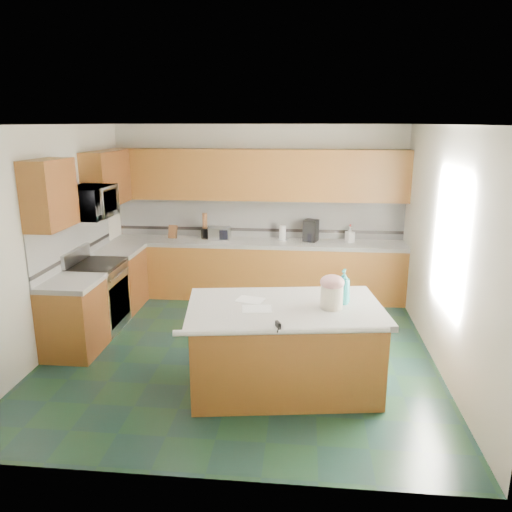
# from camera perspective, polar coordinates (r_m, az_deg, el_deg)

# --- Properties ---
(floor) EXTENTS (4.60, 4.60, 0.00)m
(floor) POSITION_cam_1_polar(r_m,az_deg,el_deg) (6.27, -1.71, -10.75)
(floor) COLOR black
(floor) RESTS_ON ground
(ceiling) EXTENTS (4.60, 4.60, 0.00)m
(ceiling) POSITION_cam_1_polar(r_m,az_deg,el_deg) (5.64, -1.93, 14.78)
(ceiling) COLOR white
(ceiling) RESTS_ON ground
(wall_back) EXTENTS (4.60, 0.04, 2.70)m
(wall_back) POSITION_cam_1_polar(r_m,az_deg,el_deg) (8.07, 0.32, 5.23)
(wall_back) COLOR white
(wall_back) RESTS_ON ground
(wall_front) EXTENTS (4.60, 0.04, 2.70)m
(wall_front) POSITION_cam_1_polar(r_m,az_deg,el_deg) (3.63, -6.59, -7.35)
(wall_front) COLOR white
(wall_front) RESTS_ON ground
(wall_left) EXTENTS (0.04, 4.60, 2.70)m
(wall_left) POSITION_cam_1_polar(r_m,az_deg,el_deg) (6.52, -22.48, 1.71)
(wall_left) COLOR white
(wall_left) RESTS_ON ground
(wall_right) EXTENTS (0.04, 4.60, 2.70)m
(wall_right) POSITION_cam_1_polar(r_m,az_deg,el_deg) (5.97, 20.84, 0.73)
(wall_right) COLOR white
(wall_right) RESTS_ON ground
(back_base_cab) EXTENTS (4.60, 0.60, 0.86)m
(back_base_cab) POSITION_cam_1_polar(r_m,az_deg,el_deg) (7.97, 0.10, -1.70)
(back_base_cab) COLOR #3C1C0D
(back_base_cab) RESTS_ON ground
(back_countertop) EXTENTS (4.60, 0.64, 0.06)m
(back_countertop) POSITION_cam_1_polar(r_m,az_deg,el_deg) (7.85, 0.10, 1.52)
(back_countertop) COLOR white
(back_countertop) RESTS_ON back_base_cab
(back_upper_cab) EXTENTS (4.60, 0.33, 0.78)m
(back_upper_cab) POSITION_cam_1_polar(r_m,az_deg,el_deg) (7.80, 0.20, 9.27)
(back_upper_cab) COLOR #3C1C0D
(back_upper_cab) RESTS_ON wall_back
(back_backsplash) EXTENTS (4.60, 0.02, 0.63)m
(back_backsplash) POSITION_cam_1_polar(r_m,az_deg,el_deg) (8.05, 0.30, 4.38)
(back_backsplash) COLOR silver
(back_backsplash) RESTS_ON back_countertop
(back_accent_band) EXTENTS (4.60, 0.01, 0.05)m
(back_accent_band) POSITION_cam_1_polar(r_m,az_deg,el_deg) (8.09, 0.29, 3.02)
(back_accent_band) COLOR black
(back_accent_band) RESTS_ON back_countertop
(left_base_cab_rear) EXTENTS (0.60, 0.82, 0.86)m
(left_base_cab_rear) POSITION_cam_1_polar(r_m,az_deg,el_deg) (7.76, -15.32, -2.72)
(left_base_cab_rear) COLOR #3C1C0D
(left_base_cab_rear) RESTS_ON ground
(left_counter_rear) EXTENTS (0.64, 0.82, 0.06)m
(left_counter_rear) POSITION_cam_1_polar(r_m,az_deg,el_deg) (7.63, -15.56, 0.57)
(left_counter_rear) COLOR white
(left_counter_rear) RESTS_ON left_base_cab_rear
(left_base_cab_front) EXTENTS (0.60, 0.72, 0.86)m
(left_base_cab_front) POSITION_cam_1_polar(r_m,az_deg,el_deg) (6.44, -20.11, -6.81)
(left_base_cab_front) COLOR #3C1C0D
(left_base_cab_front) RESTS_ON ground
(left_counter_front) EXTENTS (0.64, 0.72, 0.06)m
(left_counter_front) POSITION_cam_1_polar(r_m,az_deg,el_deg) (6.29, -20.49, -2.91)
(left_counter_front) COLOR white
(left_counter_front) RESTS_ON left_base_cab_front
(left_backsplash) EXTENTS (0.02, 2.30, 0.63)m
(left_backsplash) POSITION_cam_1_polar(r_m,az_deg,el_deg) (7.01, -20.09, 1.84)
(left_backsplash) COLOR silver
(left_backsplash) RESTS_ON wall_left
(left_accent_band) EXTENTS (0.01, 2.30, 0.05)m
(left_accent_band) POSITION_cam_1_polar(r_m,az_deg,el_deg) (7.05, -19.91, 0.30)
(left_accent_band) COLOR black
(left_accent_band) RESTS_ON wall_left
(left_upper_cab_rear) EXTENTS (0.33, 1.09, 0.78)m
(left_upper_cab_rear) POSITION_cam_1_polar(r_m,az_deg,el_deg) (7.62, -16.71, 8.51)
(left_upper_cab_rear) COLOR #3C1C0D
(left_upper_cab_rear) RESTS_ON wall_left
(left_upper_cab_front) EXTENTS (0.33, 0.72, 0.78)m
(left_upper_cab_front) POSITION_cam_1_polar(r_m,az_deg,el_deg) (6.13, -22.53, 6.54)
(left_upper_cab_front) COLOR #3C1C0D
(left_upper_cab_front) RESTS_ON wall_left
(range_body) EXTENTS (0.60, 0.76, 0.88)m
(range_body) POSITION_cam_1_polar(r_m,az_deg,el_deg) (7.06, -17.57, -4.57)
(range_body) COLOR #B7B7BC
(range_body) RESTS_ON ground
(range_oven_door) EXTENTS (0.02, 0.68, 0.55)m
(range_oven_door) POSITION_cam_1_polar(r_m,az_deg,el_deg) (6.97, -15.34, -5.01)
(range_oven_door) COLOR black
(range_oven_door) RESTS_ON range_body
(range_cooktop) EXTENTS (0.62, 0.78, 0.04)m
(range_cooktop) POSITION_cam_1_polar(r_m,az_deg,el_deg) (6.93, -17.87, -0.98)
(range_cooktop) COLOR black
(range_cooktop) RESTS_ON range_body
(range_handle) EXTENTS (0.02, 0.66, 0.02)m
(range_handle) POSITION_cam_1_polar(r_m,az_deg,el_deg) (6.84, -15.33, -2.03)
(range_handle) COLOR #B7B7BC
(range_handle) RESTS_ON range_body
(range_backguard) EXTENTS (0.06, 0.76, 0.18)m
(range_backguard) POSITION_cam_1_polar(r_m,az_deg,el_deg) (7.00, -19.90, 0.03)
(range_backguard) COLOR #B7B7BC
(range_backguard) RESTS_ON range_body
(microwave) EXTENTS (0.50, 0.73, 0.41)m
(microwave) POSITION_cam_1_polar(r_m,az_deg,el_deg) (6.75, -18.43, 5.82)
(microwave) COLOR #B7B7BC
(microwave) RESTS_ON wall_left
(island_base) EXTENTS (2.01, 1.32, 0.86)m
(island_base) POSITION_cam_1_polar(r_m,az_deg,el_deg) (5.30, 3.25, -10.62)
(island_base) COLOR #3C1C0D
(island_base) RESTS_ON ground
(island_top) EXTENTS (2.12, 1.44, 0.06)m
(island_top) POSITION_cam_1_polar(r_m,az_deg,el_deg) (5.12, 3.33, -5.98)
(island_top) COLOR white
(island_top) RESTS_ON island_base
(island_bullnose) EXTENTS (1.96, 0.34, 0.06)m
(island_bullnose) POSITION_cam_1_polar(r_m,az_deg,el_deg) (4.58, 3.01, -8.60)
(island_bullnose) COLOR white
(island_bullnose) RESTS_ON island_base
(treat_jar) EXTENTS (0.27, 0.27, 0.23)m
(treat_jar) POSITION_cam_1_polar(r_m,az_deg,el_deg) (5.05, 8.64, -4.65)
(treat_jar) COLOR #EEE0C5
(treat_jar) RESTS_ON island_top
(treat_jar_lid) EXTENTS (0.24, 0.24, 0.15)m
(treat_jar_lid) POSITION_cam_1_polar(r_m,az_deg,el_deg) (5.00, 8.71, -2.99)
(treat_jar_lid) COLOR #D59191
(treat_jar_lid) RESTS_ON treat_jar
(treat_jar_knob) EXTENTS (0.08, 0.03, 0.03)m
(treat_jar_knob) POSITION_cam_1_polar(r_m,az_deg,el_deg) (4.99, 8.73, -2.44)
(treat_jar_knob) COLOR tan
(treat_jar_knob) RESTS_ON treat_jar_lid
(treat_jar_knob_end_l) EXTENTS (0.04, 0.04, 0.04)m
(treat_jar_knob_end_l) POSITION_cam_1_polar(r_m,az_deg,el_deg) (4.99, 8.27, -2.43)
(treat_jar_knob_end_l) COLOR tan
(treat_jar_knob_end_l) RESTS_ON treat_jar_lid
(treat_jar_knob_end_r) EXTENTS (0.04, 0.04, 0.04)m
(treat_jar_knob_end_r) POSITION_cam_1_polar(r_m,az_deg,el_deg) (4.99, 9.20, -2.45)
(treat_jar_knob_end_r) COLOR tan
(treat_jar_knob_end_r) RESTS_ON treat_jar_lid
(soap_bottle_island) EXTENTS (0.18, 0.18, 0.37)m
(soap_bottle_island) POSITION_cam_1_polar(r_m,az_deg,el_deg) (5.17, 9.97, -3.47)
(soap_bottle_island) COLOR teal
(soap_bottle_island) RESTS_ON island_top
(paper_sheet_a) EXTENTS (0.32, 0.25, 0.00)m
(paper_sheet_a) POSITION_cam_1_polar(r_m,az_deg,el_deg) (5.01, 0.10, -6.04)
(paper_sheet_a) COLOR white
(paper_sheet_a) RESTS_ON island_top
(paper_sheet_b) EXTENTS (0.32, 0.27, 0.00)m
(paper_sheet_b) POSITION_cam_1_polar(r_m,az_deg,el_deg) (5.26, -0.67, -5.01)
(paper_sheet_b) COLOR white
(paper_sheet_b) RESTS_ON island_top
(clamp_body) EXTENTS (0.06, 0.09, 0.08)m
(clamp_body) POSITION_cam_1_polar(r_m,az_deg,el_deg) (4.58, 2.53, -8.02)
(clamp_body) COLOR black
(clamp_body) RESTS_ON island_top
(clamp_handle) EXTENTS (0.01, 0.06, 0.01)m
(clamp_handle) POSITION_cam_1_polar(r_m,az_deg,el_deg) (4.54, 2.49, -8.52)
(clamp_handle) COLOR black
(clamp_handle) RESTS_ON island_top
(knife_block) EXTENTS (0.13, 0.17, 0.23)m
(knife_block) POSITION_cam_1_polar(r_m,az_deg,el_deg) (8.11, -9.49, 2.74)
(knife_block) COLOR #472814
(knife_block) RESTS_ON back_countertop
(utensil_crock) EXTENTS (0.13, 0.13, 0.17)m
(utensil_crock) POSITION_cam_1_polar(r_m,az_deg,el_deg) (8.02, -5.84, 2.58)
(utensil_crock) COLOR black
(utensil_crock) RESTS_ON back_countertop
(utensil_bundle) EXTENTS (0.08, 0.08, 0.25)m
(utensil_bundle) POSITION_cam_1_polar(r_m,az_deg,el_deg) (7.98, -5.88, 4.03)
(utensil_bundle) COLOR #472814
(utensil_bundle) RESTS_ON utensil_crock
(toaster_oven) EXTENTS (0.35, 0.26, 0.20)m
(toaster_oven) POSITION_cam_1_polar(r_m,az_deg,el_deg) (7.95, -4.21, 2.60)
(toaster_oven) COLOR #B7B7BC
(toaster_oven) RESTS_ON back_countertop
(toaster_oven_door) EXTENTS (0.30, 0.01, 0.16)m
(toaster_oven_door) POSITION_cam_1_polar(r_m,az_deg,el_deg) (7.84, -4.34, 2.43)
(toaster_oven_door) COLOR black
(toaster_oven_door) RESTS_ON toaster_oven
(paper_towel) EXTENTS (0.10, 0.10, 0.23)m
(paper_towel) POSITION_cam_1_polar(r_m,az_deg,el_deg) (7.88, 3.07, 2.65)
(paper_towel) COLOR white
(paper_towel) RESTS_ON back_countertop
(paper_towel_base) EXTENTS (0.15, 0.15, 0.01)m
(paper_towel_base) POSITION_cam_1_polar(r_m,az_deg,el_deg) (7.91, 3.06, 1.88)
(paper_towel_base) COLOR #B7B7BC
(paper_towel_base) RESTS_ON back_countertop
(water_jug) EXTENTS (0.18, 0.18, 0.29)m
(water_jug) POSITION_cam_1_polar(r_m,az_deg,el_deg) (7.83, 6.27, 2.73)
(water_jug) COLOR #486AAB
(water_jug) RESTS_ON back_countertop
(water_jug_neck) EXTENTS (0.08, 0.08, 0.04)m
(water_jug_neck) POSITION_cam_1_polar(r_m,az_deg,el_deg) (7.80, 6.31, 3.93)
(water_jug_neck) COLOR #486AAB
(water_jug_neck) RESTS_ON water_jug
(coffee_maker) EXTENTS (0.26, 0.27, 0.34)m
(coffee_maker) POSITION_cam_1_polar(r_m,az_deg,el_deg) (7.85, 6.29, 2.92)
(coffee_maker) COLOR black
(coffee_maker) RESTS_ON back_countertop
(coffee_carafe) EXTENTS (0.14, 0.14, 0.14)m
(coffee_carafe) POSITION_cam_1_polar(r_m,az_deg,el_deg) (7.82, 6.27, 2.13)
(coffee_carafe) COLOR black
(coffee_carafe) RESTS_ON back_countertop
(soap_bottle_back) EXTENTS (0.16, 0.16, 0.25)m
(soap_bottle_back) POSITION_cam_1_polar(r_m,az_deg,el_deg) (7.86, 10.68, 2.44)
(soap_bottle_back) COLOR white
(soap_bottle_back) RESTS_ON back_countertop
(soap_back_cap) EXTENTS (0.02, 0.02, 0.03)m
(soap_back_cap) POSITION_cam_1_polar(r_m,az_deg,el_deg) (7.83, 10.73, 3.45)
(soap_back_cap) COLOR red
(soap_back_cap) RESTS_ON soap_bottle_back
(window_light_proxy) EXTENTS (0.02, 1.40, 1.10)m
(window_light_proxy) POSITION_cam_1_polar(r_m,az_deg,el_deg) (5.74, 21.19, 1.70)
(window_light_proxy) COLOR white
(window_light_proxy) RESTS_ON wall_right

